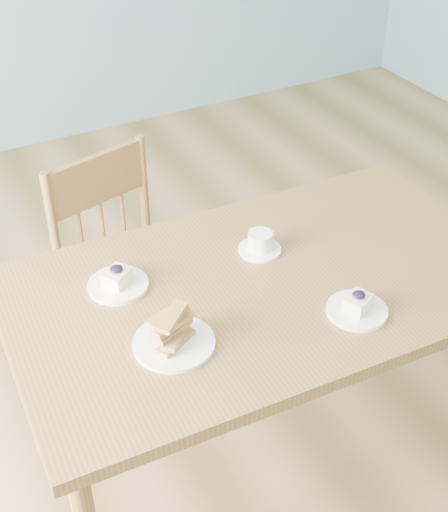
% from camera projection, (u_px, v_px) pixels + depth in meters
% --- Properties ---
extents(room, '(5.01, 5.01, 2.71)m').
position_uv_depth(room, '(270.00, 60.00, 1.62)').
color(room, '#9C6E48').
rests_on(room, ground).
extents(dining_table, '(1.41, 0.84, 0.74)m').
position_uv_depth(dining_table, '(263.00, 302.00, 1.99)').
color(dining_table, brown).
rests_on(dining_table, ground).
extents(dining_chair, '(0.48, 0.47, 0.88)m').
position_uv_depth(dining_chair, '(129.00, 279.00, 2.43)').
color(dining_chair, brown).
rests_on(dining_chair, ground).
extents(cheesecake_plate_near, '(0.16, 0.16, 0.07)m').
position_uv_depth(cheesecake_plate_near, '(357.00, 307.00, 1.83)').
color(cheesecake_plate_near, white).
rests_on(cheesecake_plate_near, dining_table).
extents(cheesecake_plate_far, '(0.16, 0.16, 0.07)m').
position_uv_depth(cheesecake_plate_far, '(118.00, 282.00, 1.91)').
color(cheesecake_plate_far, white).
rests_on(cheesecake_plate_far, dining_table).
extents(coffee_cup, '(0.12, 0.12, 0.06)m').
position_uv_depth(coffee_cup, '(260.00, 243.00, 2.04)').
color(coffee_cup, white).
rests_on(coffee_cup, dining_table).
extents(biscotti_plate, '(0.20, 0.20, 0.11)m').
position_uv_depth(biscotti_plate, '(173.00, 334.00, 1.72)').
color(biscotti_plate, white).
rests_on(biscotti_plate, dining_table).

